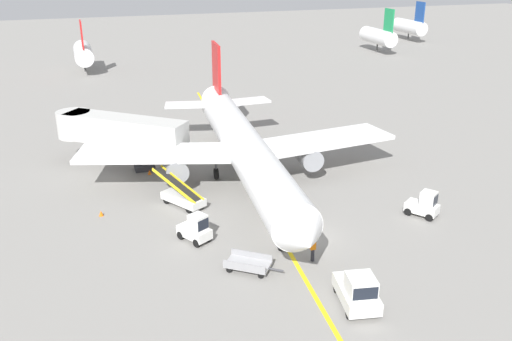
# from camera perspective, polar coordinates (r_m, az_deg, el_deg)

# --- Properties ---
(ground_plane) EXTENTS (300.00, 300.00, 0.00)m
(ground_plane) POSITION_cam_1_polar(r_m,az_deg,el_deg) (39.38, 5.24, -7.01)
(ground_plane) COLOR gray
(taxi_line_yellow) EXTENTS (7.60, 79.69, 0.01)m
(taxi_line_yellow) POSITION_cam_1_polar(r_m,az_deg,el_deg) (43.07, 1.05, -4.25)
(taxi_line_yellow) COLOR yellow
(taxi_line_yellow) RESTS_ON ground
(airliner) EXTENTS (28.49, 35.34, 10.10)m
(airliner) POSITION_cam_1_polar(r_m,az_deg,el_deg) (47.05, -1.31, 2.57)
(airliner) COLOR white
(airliner) RESTS_ON ground
(jet_bridge) EXTENTS (11.43, 10.08, 4.85)m
(jet_bridge) POSITION_cam_1_polar(r_m,az_deg,el_deg) (52.76, -14.68, 4.14)
(jet_bridge) COLOR beige
(jet_bridge) RESTS_ON ground
(pushback_tug) EXTENTS (2.53, 3.89, 2.20)m
(pushback_tug) POSITION_cam_1_polar(r_m,az_deg,el_deg) (32.38, 10.54, -12.23)
(pushback_tug) COLOR silver
(pushback_tug) RESTS_ON ground
(baggage_tug_near_wing) EXTENTS (2.44, 2.71, 2.10)m
(baggage_tug_near_wing) POSITION_cam_1_polar(r_m,az_deg,el_deg) (43.84, 17.09, -3.45)
(baggage_tug_near_wing) COLOR silver
(baggage_tug_near_wing) RESTS_ON ground
(baggage_tug_by_cargo_door) EXTENTS (2.31, 2.73, 2.10)m
(baggage_tug_by_cargo_door) POSITION_cam_1_polar(r_m,az_deg,el_deg) (38.67, -6.29, -6.07)
(baggage_tug_by_cargo_door) COLOR silver
(baggage_tug_by_cargo_door) RESTS_ON ground
(belt_loader_forward_hold) EXTENTS (3.65, 4.93, 2.59)m
(belt_loader_forward_hold) POSITION_cam_1_polar(r_m,az_deg,el_deg) (44.16, -7.68, -2.66)
(belt_loader_forward_hold) COLOR silver
(belt_loader_forward_hold) RESTS_ON ground
(baggage_cart_loaded) EXTENTS (3.49, 2.93, 0.94)m
(baggage_cart_loaded) POSITION_cam_1_polar(r_m,az_deg,el_deg) (35.32, -0.83, -9.70)
(baggage_cart_loaded) COLOR #A5A5A8
(baggage_cart_loaded) RESTS_ON ground
(ground_crew_marshaller) EXTENTS (0.36, 0.24, 1.70)m
(ground_crew_marshaller) POSITION_cam_1_polar(r_m,az_deg,el_deg) (36.30, 5.93, -8.07)
(ground_crew_marshaller) COLOR #26262D
(ground_crew_marshaller) RESTS_ON ground
(safety_cone_nose_left) EXTENTS (0.36, 0.36, 0.44)m
(safety_cone_nose_left) POSITION_cam_1_polar(r_m,az_deg,el_deg) (50.49, -7.91, -0.15)
(safety_cone_nose_left) COLOR orange
(safety_cone_nose_left) RESTS_ON ground
(safety_cone_nose_right) EXTENTS (0.36, 0.36, 0.44)m
(safety_cone_nose_right) POSITION_cam_1_polar(r_m,az_deg,el_deg) (43.90, -15.81, -4.30)
(safety_cone_nose_right) COLOR orange
(safety_cone_nose_right) RESTS_ON ground
(safety_cone_wingtip_left) EXTENTS (0.36, 0.36, 0.44)m
(safety_cone_wingtip_left) POSITION_cam_1_polar(r_m,az_deg,el_deg) (50.91, -11.01, -0.16)
(safety_cone_wingtip_left) COLOR orange
(safety_cone_wingtip_left) RESTS_ON ground
(distant_aircraft_far_left) EXTENTS (3.00, 10.10, 8.80)m
(distant_aircraft_far_left) POSITION_cam_1_polar(r_m,az_deg,el_deg) (97.99, -17.52, 11.62)
(distant_aircraft_far_left) COLOR silver
(distant_aircraft_far_left) RESTS_ON ground
(distant_aircraft_mid_left) EXTENTS (3.00, 10.10, 8.80)m
(distant_aircraft_mid_left) POSITION_cam_1_polar(r_m,az_deg,el_deg) (115.29, 12.61, 13.49)
(distant_aircraft_mid_left) COLOR silver
(distant_aircraft_mid_left) RESTS_ON ground
(distant_aircraft_mid_right) EXTENTS (3.00, 10.10, 8.80)m
(distant_aircraft_mid_right) POSITION_cam_1_polar(r_m,az_deg,el_deg) (132.78, 15.68, 14.25)
(distant_aircraft_mid_right) COLOR silver
(distant_aircraft_mid_right) RESTS_ON ground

